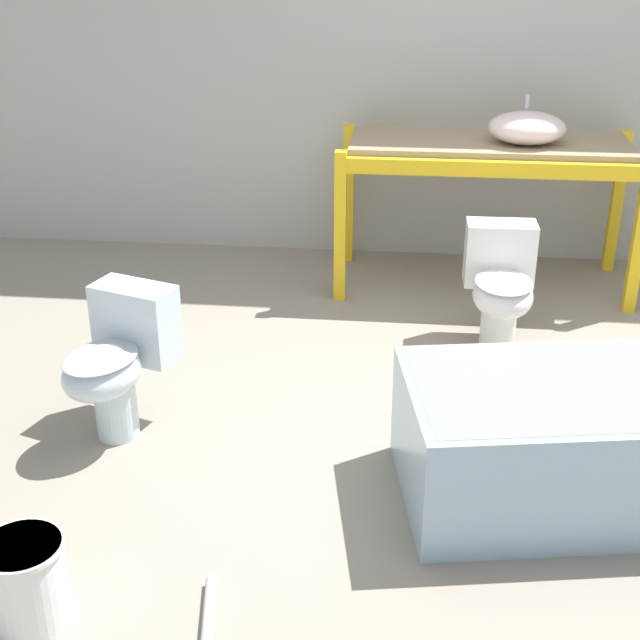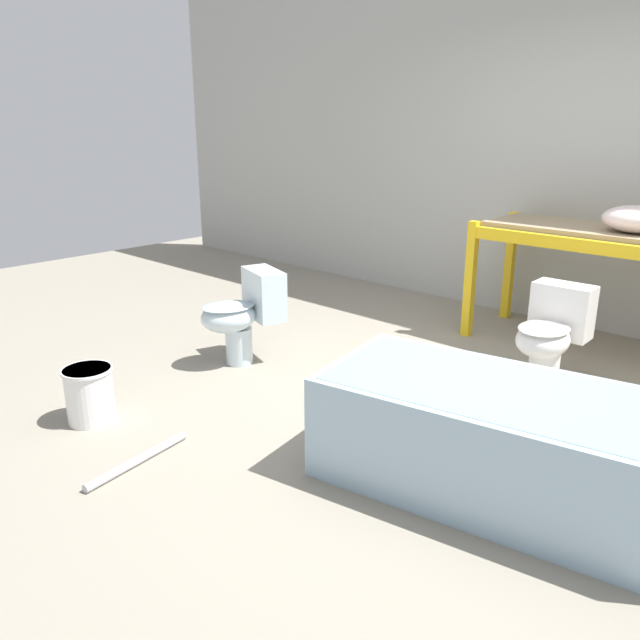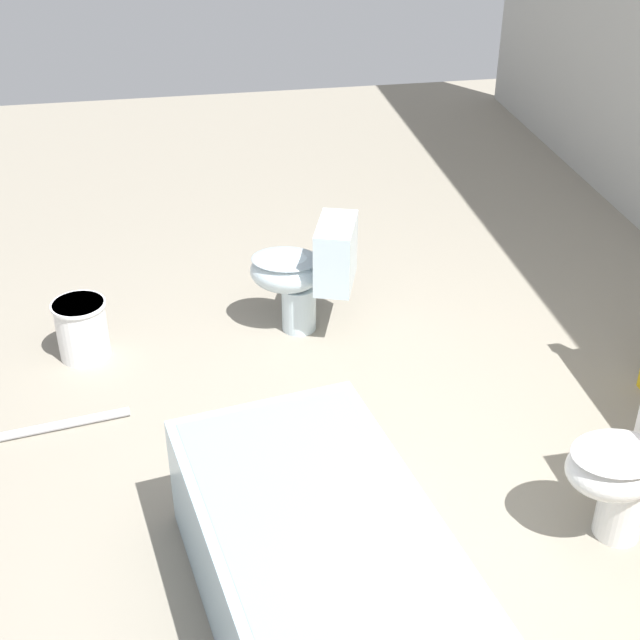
% 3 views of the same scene
% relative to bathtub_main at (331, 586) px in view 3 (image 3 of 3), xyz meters
% --- Properties ---
extents(ground_plane, '(12.00, 12.00, 0.00)m').
position_rel_bathtub_main_xyz_m(ground_plane, '(-0.55, 0.54, -0.30)').
color(ground_plane, gray).
extents(bathtub_main, '(1.77, 1.07, 0.52)m').
position_rel_bathtub_main_xyz_m(bathtub_main, '(0.00, 0.00, 0.00)').
color(bathtub_main, '#99B7CC').
rests_on(bathtub_main, ground_plane).
extents(toilet_near, '(0.51, 0.66, 0.67)m').
position_rel_bathtub_main_xyz_m(toilet_near, '(-2.14, 0.27, 0.08)').
color(toilet_near, silver).
rests_on(toilet_near, ground_plane).
extents(bucket_white, '(0.29, 0.29, 0.33)m').
position_rel_bathtub_main_xyz_m(bucket_white, '(-2.08, -0.96, -0.13)').
color(bucket_white, white).
rests_on(bucket_white, ground_plane).
extents(loose_pipe, '(0.15, 0.64, 0.04)m').
position_rel_bathtub_main_xyz_m(loose_pipe, '(-1.45, -1.04, -0.28)').
color(loose_pipe, '#B7B7BC').
rests_on(loose_pipe, ground_plane).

